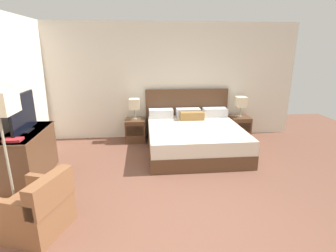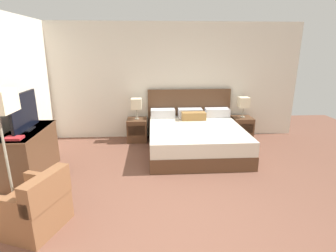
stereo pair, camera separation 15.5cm
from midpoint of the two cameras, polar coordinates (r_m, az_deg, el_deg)
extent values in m
plane|color=brown|center=(3.45, 3.67, -22.00)|extent=(10.94, 10.94, 0.00)
cube|color=silver|center=(6.41, -0.22, 9.61)|extent=(6.57, 0.06, 2.74)
cube|color=brown|center=(5.67, 6.76, -4.28)|extent=(1.95, 2.05, 0.28)
cube|color=beige|center=(5.57, 6.85, -1.62)|extent=(1.93, 2.03, 0.28)
cube|color=brown|center=(6.52, 5.28, 2.78)|extent=(2.03, 0.05, 1.20)
cube|color=silver|center=(6.25, -0.42, 2.78)|extent=(0.57, 0.28, 0.20)
cube|color=silver|center=(6.32, 5.56, 2.86)|extent=(0.57, 0.28, 0.20)
cube|color=silver|center=(6.45, 11.35, 2.90)|extent=(0.57, 0.28, 0.20)
cube|color=#A87A42|center=(6.07, 6.34, 2.16)|extent=(0.55, 0.22, 0.18)
cube|color=brown|center=(6.31, -6.02, -0.82)|extent=(0.46, 0.48, 0.53)
cube|color=#3C2718|center=(6.07, -6.11, -1.00)|extent=(0.39, 0.01, 0.24)
cube|color=brown|center=(6.70, 16.37, -0.38)|extent=(0.46, 0.48, 0.53)
cube|color=#3C2718|center=(6.48, 17.09, -0.54)|extent=(0.39, 0.01, 0.24)
cylinder|color=gray|center=(6.24, -6.09, 1.60)|extent=(0.11, 0.11, 0.02)
cylinder|color=gray|center=(6.21, -6.13, 2.71)|extent=(0.02, 0.02, 0.23)
cube|color=beige|center=(6.15, -6.19, 4.85)|extent=(0.24, 0.24, 0.24)
cylinder|color=gray|center=(6.63, 16.56, 1.90)|extent=(0.11, 0.11, 0.02)
cylinder|color=gray|center=(6.60, 16.65, 2.94)|extent=(0.02, 0.02, 0.23)
cube|color=beige|center=(6.55, 16.82, 4.96)|extent=(0.24, 0.24, 0.24)
cube|color=brown|center=(5.07, -27.02, -5.32)|extent=(0.51, 1.26, 0.83)
cube|color=brown|center=(4.94, -27.63, -0.97)|extent=(0.53, 1.30, 0.02)
cube|color=black|center=(4.95, -27.58, -0.66)|extent=(0.18, 0.28, 0.02)
cube|color=black|center=(4.88, -28.06, 2.80)|extent=(0.04, 0.90, 0.62)
cube|color=black|center=(4.87, -27.85, 2.81)|extent=(0.01, 0.87, 0.60)
cube|color=#B7282D|center=(4.53, -29.73, -2.32)|extent=(0.25, 0.17, 0.04)
cube|color=brown|center=(3.75, -26.38, -16.64)|extent=(0.87, 0.87, 0.40)
cube|color=brown|center=(3.40, -23.77, -12.44)|extent=(0.38, 0.69, 0.36)
cube|color=brown|center=(3.44, -30.38, -14.80)|extent=(0.62, 0.30, 0.18)
cube|color=brown|center=(3.80, -23.96, -10.86)|extent=(0.62, 0.30, 0.18)
cylinder|color=gray|center=(4.30, -29.23, -15.57)|extent=(0.28, 0.28, 0.02)
cylinder|color=gray|center=(4.00, -30.63, -7.02)|extent=(0.03, 0.03, 1.36)
camera|label=1|loc=(0.08, -89.09, 0.27)|focal=28.00mm
camera|label=2|loc=(0.08, 90.91, -0.27)|focal=28.00mm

